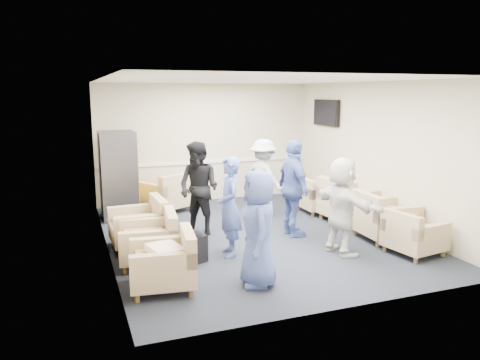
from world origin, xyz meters
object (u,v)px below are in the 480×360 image
object	(u,v)px
armchair_right_midnear	(382,219)
vending_machine	(119,175)
person_front_left	(259,229)
person_front_right	(342,206)
armchair_left_far	(142,227)
armchair_right_far	(317,198)
person_mid_right	(293,188)
armchair_right_midfar	(346,203)
armchair_corner	(168,195)
armchair_right_near	(412,236)
person_back_left	(199,188)
person_back_right	(263,178)
armchair_left_near	(167,265)
armchair_left_mid	(152,242)
person_mid_left	(230,207)

from	to	relation	value
armchair_right_midnear	vending_machine	bearing A→B (deg)	56.15
person_front_left	person_front_right	bearing A→B (deg)	125.66
armchair_left_far	armchair_right_far	distance (m)	3.95
armchair_right_far	person_mid_right	world-z (taller)	person_mid_right
armchair_right_far	armchair_right_midfar	bearing A→B (deg)	-169.51
armchair_corner	person_front_left	world-z (taller)	person_front_left
armchair_right_near	person_back_left	size ratio (longest dim) A/B	0.52
armchair_left_far	person_back_left	xyz separation A→B (m)	(1.08, 0.38, 0.49)
armchair_right_midnear	armchair_right_midfar	bearing A→B (deg)	0.97
armchair_right_near	person_back_right	xyz separation A→B (m)	(-1.24, 3.00, 0.49)
armchair_corner	person_front_left	distance (m)	4.27
person_front_left	person_back_right	world-z (taller)	person_back_right
armchair_right_midfar	armchair_right_far	bearing A→B (deg)	5.50
armchair_right_midnear	person_mid_right	size ratio (longest dim) A/B	0.54
armchair_right_near	person_front_right	world-z (taller)	person_front_right
person_front_left	armchair_left_far	bearing A→B (deg)	-136.58
armchair_right_far	armchair_right_near	bearing A→B (deg)	-177.86
armchair_right_midnear	vending_machine	xyz separation A→B (m)	(-4.07, 3.03, 0.52)
person_front_right	person_front_left	bearing A→B (deg)	103.78
armchair_right_far	person_front_right	distance (m)	2.62
person_mid_right	person_front_right	world-z (taller)	person_mid_right
armchair_left_near	person_mid_right	distance (m)	3.00
armchair_right_near	person_front_right	xyz separation A→B (m)	(-1.01, 0.44, 0.47)
armchair_left_mid	person_mid_left	distance (m)	1.28
armchair_corner	person_front_left	xyz separation A→B (m)	(0.33, -4.24, 0.41)
person_back_left	person_mid_right	world-z (taller)	person_mid_right
armchair_right_midfar	person_back_right	xyz separation A→B (m)	(-1.31, 1.02, 0.42)
armchair_corner	vending_machine	distance (m)	1.14
armchair_right_midfar	armchair_right_midnear	bearing A→B (deg)	173.74
armchair_right_far	armchair_left_near	bearing A→B (deg)	127.24
armchair_right_midfar	person_front_left	distance (m)	3.58
person_mid_right	person_back_left	bearing A→B (deg)	65.91
armchair_right_far	person_mid_right	distance (m)	1.87
armchair_right_far	person_mid_right	bearing A→B (deg)	137.56
person_front_right	armchair_left_mid	bearing A→B (deg)	70.11
armchair_right_near	armchair_corner	distance (m)	5.01
armchair_left_mid	armchair_right_near	world-z (taller)	armchair_left_mid
armchair_right_midnear	armchair_right_far	bearing A→B (deg)	5.98
vending_machine	person_back_left	xyz separation A→B (m)	(1.21, -1.62, -0.04)
armchair_right_midnear	armchair_right_far	distance (m)	2.03
armchair_right_near	armchair_right_far	world-z (taller)	armchair_right_far
armchair_left_near	armchair_corner	world-z (taller)	armchair_corner
armchair_left_mid	armchair_right_far	size ratio (longest dim) A/B	1.16
armchair_left_mid	armchair_left_far	bearing A→B (deg)	-171.29
armchair_right_far	person_front_left	bearing A→B (deg)	140.36
person_back_right	person_mid_right	distance (m)	1.47
armchair_right_midnear	armchair_right_far	xyz separation A→B (m)	(-0.11, 2.03, -0.04)
armchair_right_near	vending_machine	size ratio (longest dim) A/B	0.49
armchair_left_mid	person_mid_right	world-z (taller)	person_mid_right
vending_machine	person_back_right	xyz separation A→B (m)	(2.79, -0.84, -0.09)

